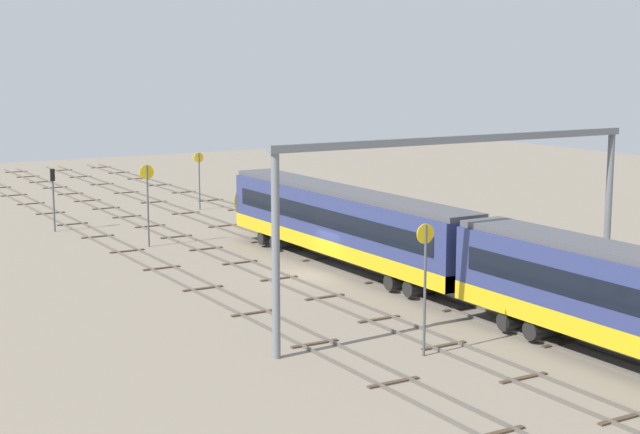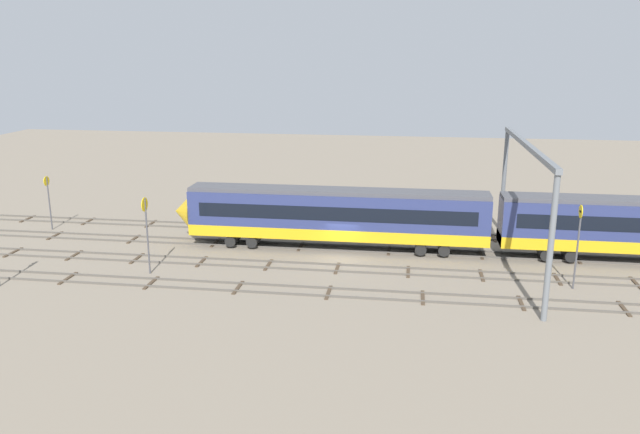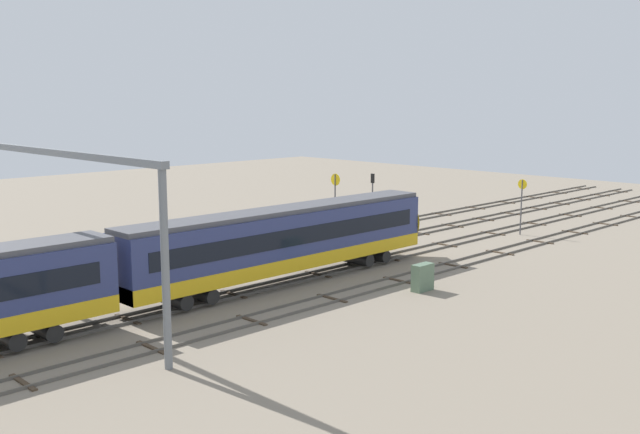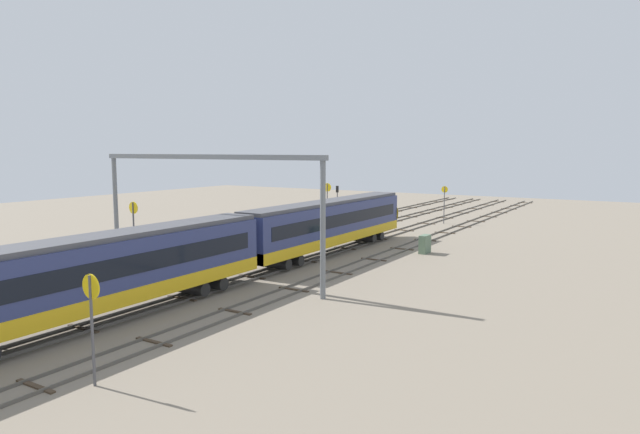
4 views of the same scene
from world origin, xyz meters
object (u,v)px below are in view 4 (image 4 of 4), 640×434
(train, at_px, (110,274))
(speed_sign_near_foreground, at_px, (92,311))
(speed_sign_mid_trackside, at_px, (327,199))
(relay_cabinet, at_px, (425,244))
(speed_sign_distant_end, at_px, (134,231))
(signal_light_trackside_departure, at_px, (337,198))
(overhead_gantry, at_px, (205,185))
(speed_sign_far_trackside, at_px, (444,200))

(train, distance_m, speed_sign_near_foreground, 9.23)
(speed_sign_mid_trackside, xyz_separation_m, relay_cabinet, (-7.98, -15.35, -2.87))
(speed_sign_distant_end, xyz_separation_m, signal_light_trackside_departure, (38.92, 5.24, -0.64))
(speed_sign_distant_end, height_order, signal_light_trackside_departure, speed_sign_distant_end)
(overhead_gantry, relative_size, speed_sign_far_trackside, 4.19)
(overhead_gantry, bearing_deg, speed_sign_far_trackside, -5.85)
(train, distance_m, signal_light_trackside_departure, 47.60)
(train, height_order, overhead_gantry, overhead_gantry)
(overhead_gantry, relative_size, speed_sign_distant_end, 3.51)
(train, relative_size, speed_sign_far_trackside, 15.34)
(relay_cabinet, bearing_deg, train, 165.44)
(train, height_order, relay_cabinet, train)
(signal_light_trackside_departure, xyz_separation_m, relay_cabinet, (-17.21, -19.26, -2.22))
(train, relative_size, signal_light_trackside_departure, 15.95)
(speed_sign_distant_end, bearing_deg, speed_sign_mid_trackside, 2.57)
(speed_sign_near_foreground, relative_size, speed_sign_far_trackside, 0.95)
(relay_cabinet, bearing_deg, speed_sign_near_foreground, 178.87)
(speed_sign_mid_trackside, distance_m, speed_sign_distant_end, 29.72)
(speed_sign_far_trackside, distance_m, signal_light_trackside_departure, 14.28)
(overhead_gantry, height_order, speed_sign_far_trackside, overhead_gantry)
(speed_sign_far_trackside, height_order, signal_light_trackside_departure, speed_sign_far_trackside)
(speed_sign_mid_trackside, xyz_separation_m, speed_sign_distant_end, (-29.69, -1.33, -0.01))
(overhead_gantry, relative_size, speed_sign_mid_trackside, 3.63)
(signal_light_trackside_departure, bearing_deg, speed_sign_distant_end, -172.33)
(train, relative_size, relay_cabinet, 43.98)
(speed_sign_far_trackside, relative_size, signal_light_trackside_departure, 1.04)
(speed_sign_mid_trackside, bearing_deg, speed_sign_far_trackside, -35.88)
(overhead_gantry, bearing_deg, train, -167.73)
(train, bearing_deg, speed_sign_near_foreground, -132.28)
(signal_light_trackside_departure, bearing_deg, train, -165.72)
(train, distance_m, speed_sign_distant_end, 9.77)
(signal_light_trackside_departure, bearing_deg, speed_sign_near_foreground, -160.47)
(speed_sign_near_foreground, bearing_deg, train, 47.72)
(speed_sign_mid_trackside, xyz_separation_m, signal_light_trackside_departure, (9.23, 3.91, -0.65))
(speed_sign_mid_trackside, relative_size, speed_sign_distant_end, 0.97)
(speed_sign_mid_trackside, relative_size, speed_sign_far_trackside, 1.16)
(relay_cabinet, bearing_deg, speed_sign_far_trackside, 14.68)
(speed_sign_far_trackside, bearing_deg, overhead_gantry, 174.15)
(speed_sign_mid_trackside, relative_size, relay_cabinet, 3.31)
(speed_sign_near_foreground, bearing_deg, speed_sign_far_trackside, 4.97)
(speed_sign_far_trackside, xyz_separation_m, signal_light_trackside_departure, (-4.22, 13.64, -0.07))
(train, xyz_separation_m, speed_sign_near_foreground, (-6.20, -6.82, 0.47))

